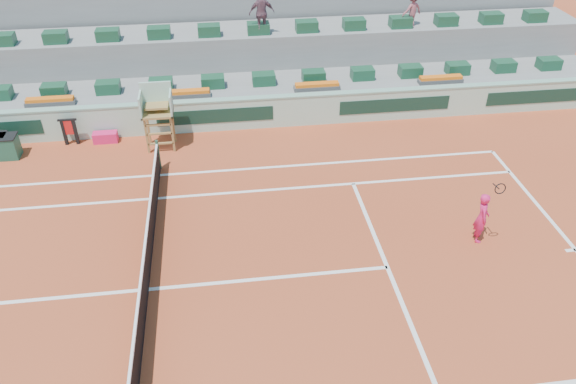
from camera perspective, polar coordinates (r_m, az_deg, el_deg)
The scene contains 17 objects.
ground at distance 15.24m, azimuth -14.00°, elevation -9.59°, with size 90.00×90.00×0.00m, color #A73F20.
seating_tier_lower at distance 23.83m, azimuth -12.41°, elevation 9.71°, with size 36.00×4.00×1.20m, color gray.
seating_tier_upper at distance 25.02m, azimuth -12.44°, elevation 12.69°, with size 36.00×2.40×2.60m, color gray.
stadium_back_wall at distance 26.22m, azimuth -12.52°, elevation 15.81°, with size 36.00×0.40×4.40m, color gray.
player_bag at distance 21.97m, azimuth -18.06°, elevation 5.31°, with size 0.88×0.39×0.39m, color #EB1E63.
spectator_mid at distance 23.54m, azimuth -2.68°, elevation 17.71°, with size 1.04×0.43×1.77m, color #6F4A57.
spectator_right at distance 25.15m, azimuth 12.50°, elevation 17.65°, with size 0.90×0.52×1.40m, color #A5525B.
court_lines at distance 15.23m, azimuth -14.01°, elevation -9.58°, with size 23.89×11.09×0.01m.
tennis_net at distance 14.88m, azimuth -14.29°, elevation -8.14°, with size 0.10×11.97×1.10m.
advertising_hoarding at distance 21.83m, azimuth -12.63°, elevation 7.36°, with size 36.00×0.34×1.26m.
umpire_chair at distance 20.54m, azimuth -13.15°, elevation 8.33°, with size 1.10×0.90×2.40m.
seat_row_lower at distance 22.68m, azimuth -12.78°, elevation 10.62°, with size 32.90×0.60×0.44m.
seat_row_upper at distance 23.94m, azimuth -12.97°, elevation 15.52°, with size 32.90×0.60×0.44m.
flower_planters at distance 22.18m, azimuth -16.75°, elevation 9.19°, with size 26.80×0.36×0.28m.
drink_cooler_a at distance 22.19m, azimuth -26.63°, elevation 4.14°, with size 0.78×0.67×0.84m.
towel_rack at distance 22.05m, azimuth -21.34°, elevation 5.93°, with size 0.66×0.11×1.03m.
tennis_player at distance 16.75m, azimuth 19.11°, elevation -2.43°, with size 0.51×0.89×2.28m.
Camera 1 is at (2.22, -10.90, 10.42)m, focal length 35.00 mm.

